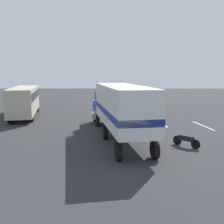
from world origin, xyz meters
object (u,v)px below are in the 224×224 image
(parked_bus, at_px, (24,99))
(person_bystander, at_px, (132,117))
(motorcycle, at_px, (186,140))
(semi_truck, at_px, (119,106))

(parked_bus, bearing_deg, person_bystander, -116.09)
(parked_bus, distance_m, motorcycle, 20.13)
(semi_truck, bearing_deg, person_bystander, -16.75)
(person_bystander, distance_m, parked_bus, 13.58)
(parked_bus, height_order, motorcycle, parked_bus)
(person_bystander, relative_size, motorcycle, 1.00)
(person_bystander, bearing_deg, motorcycle, -154.64)
(parked_bus, relative_size, motorcycle, 6.90)
(motorcycle, bearing_deg, person_bystander, 25.36)
(person_bystander, height_order, motorcycle, person_bystander)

